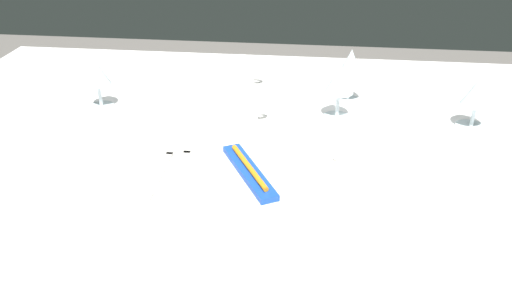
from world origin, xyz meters
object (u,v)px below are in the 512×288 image
object	(u,v)px
fork_inner	(162,170)
wine_glass_left	(478,94)
dinner_plate	(249,178)
wine_glass_right	(351,67)
wine_glass_far	(340,82)
fork_outer	(180,168)
toothbrush_package	(249,171)
dinner_knife	(328,182)
coffee_cup_left	(243,107)
wine_glass_centre	(97,75)
spoon_soup	(341,173)
coffee_cup_right	(241,71)

from	to	relation	value
fork_inner	wine_glass_left	world-z (taller)	wine_glass_left
dinner_plate	wine_glass_right	bearing A→B (deg)	63.49
wine_glass_far	fork_outer	bearing A→B (deg)	-139.42
dinner_plate	toothbrush_package	xyz separation A→B (m)	(0.00, 0.00, 0.02)
dinner_knife	wine_glass_right	world-z (taller)	wine_glass_right
fork_outer	dinner_knife	bearing A→B (deg)	-3.72
coffee_cup_left	wine_glass_right	world-z (taller)	wine_glass_right
toothbrush_package	wine_glass_right	world-z (taller)	wine_glass_right
wine_glass_centre	wine_glass_far	xyz separation A→B (m)	(0.60, 0.00, 0.01)
spoon_soup	wine_glass_left	xyz separation A→B (m)	(0.31, 0.24, 0.08)
coffee_cup_right	coffee_cup_left	bearing A→B (deg)	-81.07
dinner_plate	fork_inner	size ratio (longest dim) A/B	1.08
spoon_soup	wine_glass_far	size ratio (longest dim) A/B	1.64
wine_glass_centre	dinner_plate	bearing A→B (deg)	-36.34
dinner_plate	spoon_soup	xyz separation A→B (m)	(0.18, 0.05, -0.01)
dinner_plate	spoon_soup	distance (m)	0.19
wine_glass_right	wine_glass_far	size ratio (longest dim) A/B	1.01
fork_outer	dinner_knife	world-z (taller)	same
dinner_knife	spoon_soup	xyz separation A→B (m)	(0.03, 0.04, -0.00)
dinner_plate	dinner_knife	bearing A→B (deg)	4.75
toothbrush_package	spoon_soup	xyz separation A→B (m)	(0.18, 0.05, -0.02)
dinner_plate	coffee_cup_right	world-z (taller)	coffee_cup_right
dinner_plate	wine_glass_left	distance (m)	0.58
fork_outer	coffee_cup_right	size ratio (longest dim) A/B	2.22
fork_outer	coffee_cup_right	xyz separation A→B (m)	(0.06, 0.45, 0.04)
dinner_knife	coffee_cup_right	bearing A→B (deg)	116.58
coffee_cup_right	wine_glass_far	bearing A→B (deg)	-33.48
dinner_plate	fork_inner	bearing A→B (deg)	173.03
fork_inner	wine_glass_centre	xyz separation A→B (m)	(-0.24, 0.29, 0.08)
wine_glass_far	fork_inner	bearing A→B (deg)	-141.33
dinner_knife	coffee_cup_right	size ratio (longest dim) A/B	2.23
fork_outer	wine_glass_right	size ratio (longest dim) A/B	1.58
coffee_cup_right	wine_glass_centre	size ratio (longest dim) A/B	0.79
toothbrush_package	fork_inner	xyz separation A→B (m)	(-0.18, 0.02, -0.02)
fork_outer	wine_glass_centre	bearing A→B (deg)	134.64
dinner_knife	spoon_soup	size ratio (longest dim) A/B	0.98
dinner_knife	wine_glass_far	size ratio (longest dim) A/B	1.61
fork_inner	wine_glass_right	distance (m)	0.56
spoon_soup	wine_glass_far	bearing A→B (deg)	90.42
wine_glass_left	wine_glass_centre	bearing A→B (deg)	178.95
coffee_cup_left	wine_glass_right	xyz separation A→B (m)	(0.25, 0.16, 0.05)
toothbrush_package	spoon_soup	distance (m)	0.19
fork_outer	wine_glass_far	distance (m)	0.44
dinner_plate	coffee_cup_left	world-z (taller)	coffee_cup_left
fork_outer	spoon_soup	xyz separation A→B (m)	(0.33, 0.02, -0.00)
wine_glass_centre	spoon_soup	bearing A→B (deg)	-23.34
wine_glass_centre	wine_glass_left	xyz separation A→B (m)	(0.91, -0.02, -0.00)
fork_outer	spoon_soup	bearing A→B (deg)	3.11
fork_outer	fork_inner	world-z (taller)	same
fork_inner	spoon_soup	xyz separation A→B (m)	(0.36, 0.03, 0.00)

